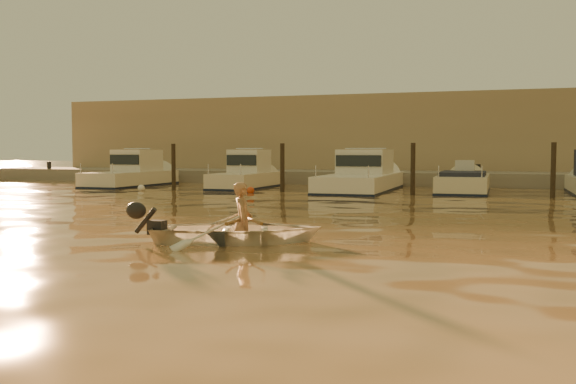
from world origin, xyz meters
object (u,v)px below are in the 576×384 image
(moored_boat_0, at_px, (131,173))
(waterfront_building, at_px, (446,139))
(moored_boat_2, at_px, (362,176))
(dinghy, at_px, (237,231))
(moored_boat_3, at_px, (463,187))
(person, at_px, (243,220))
(moored_boat_1, at_px, (245,174))

(moored_boat_0, height_order, waterfront_building, waterfront_building)
(moored_boat_0, distance_m, moored_boat_2, 11.36)
(dinghy, bearing_deg, waterfront_building, -23.43)
(moored_boat_0, xyz_separation_m, moored_boat_3, (15.58, 0.00, -0.40))
(person, height_order, moored_boat_0, moored_boat_0)
(moored_boat_3, xyz_separation_m, waterfront_building, (-1.57, 11.00, 2.17))
(person, bearing_deg, moored_boat_1, 2.00)
(moored_boat_2, xyz_separation_m, waterfront_building, (2.65, 11.00, 1.77))
(moored_boat_0, distance_m, waterfront_building, 17.90)
(moored_boat_0, height_order, moored_boat_3, moored_boat_0)
(moored_boat_1, distance_m, moored_boat_2, 5.38)
(person, height_order, waterfront_building, waterfront_building)
(person, bearing_deg, moored_boat_3, -30.92)
(person, xyz_separation_m, moored_boat_3, (3.10, 16.08, -0.18))
(moored_boat_1, bearing_deg, moored_boat_2, 0.00)
(moored_boat_2, height_order, waterfront_building, waterfront_building)
(dinghy, height_order, moored_boat_3, moored_boat_3)
(dinghy, distance_m, moored_boat_1, 17.35)
(waterfront_building, bearing_deg, moored_boat_1, -126.13)
(dinghy, distance_m, moored_boat_2, 16.16)
(dinghy, relative_size, moored_boat_0, 0.47)
(moored_boat_2, xyz_separation_m, moored_boat_3, (4.22, 0.00, -0.40))
(dinghy, relative_size, moored_boat_2, 0.37)
(person, distance_m, moored_boat_1, 17.35)
(dinghy, xyz_separation_m, moored_boat_2, (-1.02, 16.12, 0.42))
(person, bearing_deg, moored_boat_2, -16.03)
(moored_boat_3, bearing_deg, moored_boat_2, 180.00)
(dinghy, height_order, moored_boat_0, moored_boat_0)
(person, relative_size, moored_boat_2, 0.17)
(moored_boat_3, height_order, waterfront_building, waterfront_building)
(moored_boat_0, bearing_deg, moored_boat_2, 0.00)
(moored_boat_3, distance_m, waterfront_building, 11.32)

